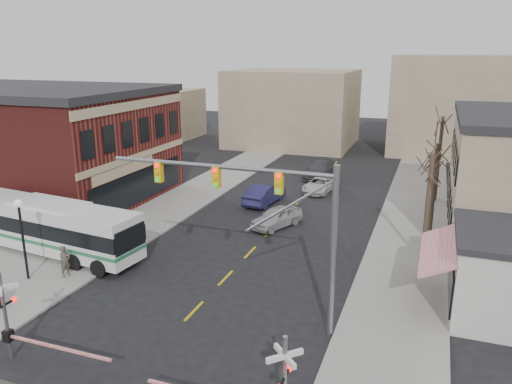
% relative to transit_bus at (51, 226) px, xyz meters
% --- Properties ---
extents(ground, '(160.00, 160.00, 0.00)m').
position_rel_transit_bus_xyz_m(ground, '(11.79, -5.57, -1.85)').
color(ground, black).
rests_on(ground, ground).
extents(sidewalk_west, '(5.00, 60.00, 0.12)m').
position_rel_transit_bus_xyz_m(sidewalk_west, '(2.29, 14.43, -1.79)').
color(sidewalk_west, gray).
rests_on(sidewalk_west, ground).
extents(sidewalk_east, '(5.00, 60.00, 0.12)m').
position_rel_transit_bus_xyz_m(sidewalk_east, '(21.29, 14.43, -1.79)').
color(sidewalk_east, gray).
rests_on(sidewalk_east, ground).
extents(tree_east_a, '(0.28, 0.28, 6.75)m').
position_rel_transit_bus_xyz_m(tree_east_a, '(22.29, 6.43, 1.64)').
color(tree_east_a, '#382B21').
rests_on(tree_east_a, sidewalk_east).
extents(tree_east_b, '(0.28, 0.28, 6.30)m').
position_rel_transit_bus_xyz_m(tree_east_b, '(22.59, 12.43, 1.42)').
color(tree_east_b, '#382B21').
rests_on(tree_east_b, sidewalk_east).
extents(tree_east_c, '(0.28, 0.28, 7.20)m').
position_rel_transit_bus_xyz_m(tree_east_c, '(22.79, 20.43, 1.87)').
color(tree_east_c, '#382B21').
rests_on(tree_east_c, sidewalk_east).
extents(transit_bus, '(12.99, 4.20, 3.29)m').
position_rel_transit_bus_xyz_m(transit_bus, '(0.00, 0.00, 0.00)').
color(transit_bus, silver).
rests_on(transit_bus, ground).
extents(traffic_signal_mast, '(10.97, 0.30, 8.00)m').
position_rel_transit_bus_xyz_m(traffic_signal_mast, '(15.64, -3.39, 3.94)').
color(traffic_signal_mast, gray).
rests_on(traffic_signal_mast, ground).
extents(rr_crossing_west, '(5.60, 1.36, 4.00)m').
position_rel_transit_bus_xyz_m(rr_crossing_west, '(6.75, -9.78, 0.12)').
color(rr_crossing_west, gray).
rests_on(rr_crossing_west, ground).
extents(street_lamp, '(0.44, 0.44, 4.68)m').
position_rel_transit_bus_xyz_m(street_lamp, '(1.38, -3.65, 1.58)').
color(street_lamp, black).
rests_on(street_lamp, sidewalk_west).
extents(car_a, '(3.46, 4.75, 1.50)m').
position_rel_transit_bus_xyz_m(car_a, '(11.92, 9.66, -1.10)').
color(car_a, '#9E9EA2').
rests_on(car_a, ground).
extents(car_b, '(2.35, 5.28, 1.68)m').
position_rel_transit_bus_xyz_m(car_b, '(9.17, 14.86, -1.01)').
color(car_b, '#1E1C47').
rests_on(car_b, ground).
extents(car_c, '(2.67, 4.93, 1.31)m').
position_rel_transit_bus_xyz_m(car_c, '(12.76, 20.06, -1.20)').
color(car_c, silver).
rests_on(car_c, ground).
extents(car_d, '(2.73, 5.75, 1.62)m').
position_rel_transit_bus_xyz_m(car_d, '(11.56, 25.26, -1.04)').
color(car_d, '#3B3C40').
rests_on(car_d, ground).
extents(pedestrian_near, '(0.59, 0.76, 1.84)m').
position_rel_transit_bus_xyz_m(pedestrian_near, '(3.21, -2.66, -0.81)').
color(pedestrian_near, '#4E453E').
rests_on(pedestrian_near, sidewalk_west).
extents(pedestrian_far, '(0.88, 0.92, 1.49)m').
position_rel_transit_bus_xyz_m(pedestrian_far, '(0.29, 1.94, -0.99)').
color(pedestrian_far, '#2F3553').
rests_on(pedestrian_far, sidewalk_west).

